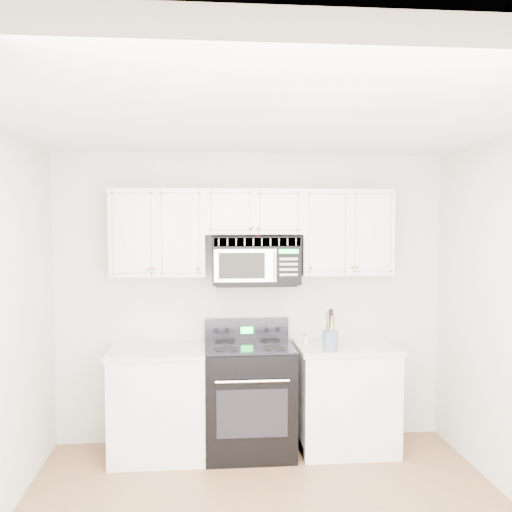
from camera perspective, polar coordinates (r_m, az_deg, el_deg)
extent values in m
cube|color=silver|center=(3.45, 2.01, 13.61)|extent=(3.50, 3.50, 0.01)
cube|color=silver|center=(5.19, -0.45, -4.19)|extent=(3.50, 0.01, 2.60)
cube|color=silver|center=(1.81, 9.27, -19.05)|extent=(3.50, 0.01, 2.60)
cube|color=white|center=(5.07, -9.49, -14.42)|extent=(0.82, 0.63, 0.88)
cube|color=beige|center=(4.94, -9.55, -9.34)|extent=(0.86, 0.65, 0.04)
cube|color=black|center=(5.23, -9.41, -18.35)|extent=(0.82, 0.55, 0.10)
cube|color=white|center=(5.20, 8.95, -13.94)|extent=(0.82, 0.63, 0.88)
cube|color=beige|center=(5.08, 9.00, -8.98)|extent=(0.86, 0.65, 0.04)
cube|color=black|center=(5.36, 8.80, -17.80)|extent=(0.82, 0.55, 0.10)
cube|color=black|center=(5.05, -0.70, -14.17)|extent=(0.75, 0.64, 0.92)
cube|color=black|center=(4.75, -0.38, -15.48)|extent=(0.57, 0.01, 0.40)
cylinder|color=white|center=(4.64, -0.36, -12.43)|extent=(0.59, 0.02, 0.02)
cube|color=black|center=(4.93, -0.71, -9.02)|extent=(0.75, 0.64, 0.02)
cube|color=black|center=(5.19, -0.95, -7.34)|extent=(0.75, 0.08, 0.20)
cube|color=#0CFF38|center=(5.14, -0.92, -7.43)|extent=(0.11, 0.00, 0.06)
cube|color=white|center=(4.97, -9.76, 2.31)|extent=(0.80, 0.33, 0.75)
cube|color=white|center=(5.11, 8.91, 2.35)|extent=(0.80, 0.33, 0.75)
cube|color=white|center=(4.97, -0.30, 4.43)|extent=(0.84, 0.33, 0.39)
sphere|color=#C47F33|center=(4.80, -10.14, -1.26)|extent=(0.03, 0.03, 0.03)
sphere|color=#C47F33|center=(4.78, -5.84, -1.24)|extent=(0.03, 0.03, 0.03)
sphere|color=#C47F33|center=(4.87, 5.53, -1.16)|extent=(0.03, 0.03, 0.03)
sphere|color=#C47F33|center=(4.95, 9.63, -1.12)|extent=(0.03, 0.03, 0.03)
sphere|color=#C47F33|center=(4.78, -0.46, 2.85)|extent=(0.03, 0.03, 0.03)
sphere|color=#C47F33|center=(4.79, 0.25, 2.85)|extent=(0.03, 0.03, 0.03)
cylinder|color=red|center=(4.79, 0.15, 2.14)|extent=(0.00, 0.00, 0.12)
sphere|color=#C47F33|center=(4.79, 0.15, 1.36)|extent=(0.04, 0.04, 0.04)
cube|color=black|center=(4.96, -0.04, -0.39)|extent=(0.75, 0.38, 0.41)
cube|color=#B6AF9D|center=(4.78, 0.15, 1.41)|extent=(0.73, 0.01, 0.07)
cube|color=silver|center=(4.77, -1.07, -0.97)|extent=(0.53, 0.01, 0.28)
cube|color=black|center=(4.76, -1.42, -0.98)|extent=(0.39, 0.01, 0.22)
cube|color=black|center=(4.81, 3.28, -0.94)|extent=(0.21, 0.01, 0.28)
cube|color=#0CFF38|center=(4.79, 3.30, 0.47)|extent=(0.17, 0.00, 0.03)
cylinder|color=white|center=(4.76, 1.94, -0.98)|extent=(0.02, 0.02, 0.24)
cylinder|color=#495571|center=(4.83, 7.42, -8.39)|extent=(0.13, 0.13, 0.16)
cylinder|color=olive|center=(4.83, 7.85, -7.45)|extent=(0.01, 0.01, 0.28)
cylinder|color=black|center=(4.84, 7.14, -7.28)|extent=(0.01, 0.01, 0.30)
cylinder|color=olive|center=(4.78, 7.31, -7.29)|extent=(0.01, 0.01, 0.32)
cylinder|color=black|center=(4.83, 7.85, -7.45)|extent=(0.01, 0.01, 0.28)
cylinder|color=olive|center=(4.84, 7.14, -7.28)|extent=(0.01, 0.01, 0.30)
cylinder|color=black|center=(4.78, 7.32, -7.29)|extent=(0.01, 0.01, 0.32)
cylinder|color=silver|center=(5.01, 5.03, -8.41)|extent=(0.04, 0.04, 0.08)
cylinder|color=white|center=(5.00, 5.03, -7.85)|extent=(0.04, 0.04, 0.02)
cylinder|color=silver|center=(4.87, 6.77, -8.78)|extent=(0.04, 0.04, 0.08)
cylinder|color=white|center=(4.86, 6.78, -8.23)|extent=(0.04, 0.04, 0.02)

